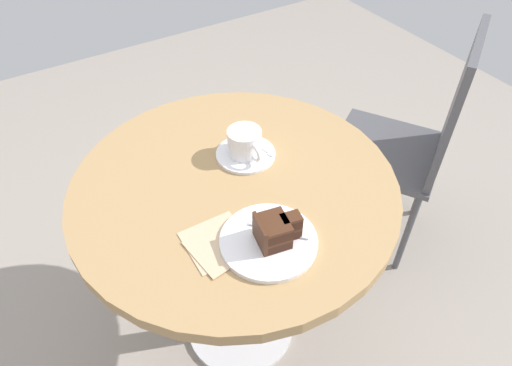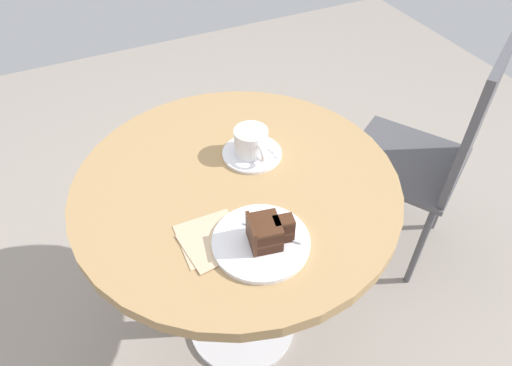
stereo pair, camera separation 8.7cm
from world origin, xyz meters
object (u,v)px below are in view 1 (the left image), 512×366
Objects in this scene: teaspoon at (263,149)px; cake_slice at (275,231)px; saucer at (246,154)px; cafe_chair at (417,136)px; coffee_cup at (245,142)px; cake_plate at (269,241)px; napkin at (218,244)px; fork at (287,231)px.

teaspoon is 1.02× the size of cake_slice.
cake_slice is at bearing -18.85° from saucer.
coffee_cup is at bearing -34.97° from cafe_chair.
saucer is 1.31× the size of coffee_cup.
teaspoon is 0.12× the size of cafe_chair.
coffee_cup is at bearing 161.45° from cake_slice.
napkin is (-0.05, -0.10, -0.00)m from cake_plate.
saucer is at bearing 65.79° from coffee_cup.
coffee_cup reaches higher than fork.
teaspoon is at bearing 149.64° from cake_plate.
fork is at bearing 86.28° from cake_plate.
coffee_cup is 0.30m from cake_plate.
coffee_cup is 0.29m from fork.
cafe_chair reaches higher than teaspoon.
saucer is 0.05m from teaspoon.
teaspoon is (0.01, 0.05, -0.03)m from coffee_cup.
napkin is at bearing -42.11° from saucer.
fork is at bearing -35.02° from teaspoon.
teaspoon is at bearing 114.33° from fork.
saucer is 0.29m from fork.
cake_slice is 0.13m from napkin.
cake_slice reaches higher than fork.
cake_plate reaches higher than saucer.
cafe_chair reaches higher than saucer.
napkin is at bearing -155.37° from fork.
cake_slice reaches higher than cake_plate.
saucer reaches higher than napkin.
fork reaches higher than teaspoon.
coffee_cup is 1.10× the size of fork.
cafe_chair is (0.03, 0.67, -0.19)m from saucer.
teaspoon is 0.49× the size of cake_plate.
teaspoon is 0.66m from cafe_chair.
cake_slice is (0.29, -0.10, 0.04)m from saucer.
cake_plate is at bearing -129.80° from cake_slice.
cake_slice is 0.05m from fork.
cafe_chair is (-0.25, 0.73, -0.20)m from fork.
cake_plate is at bearing -137.07° from fork.
fork is (0.00, 0.05, 0.01)m from cake_plate.
cafe_chair is at bearing 102.51° from napkin.
teaspoon is 0.33m from napkin.
coffee_cup is 0.79× the size of napkin.
cake_plate is at bearing -14.53° from cafe_chair.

